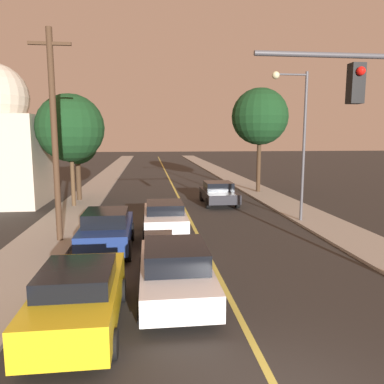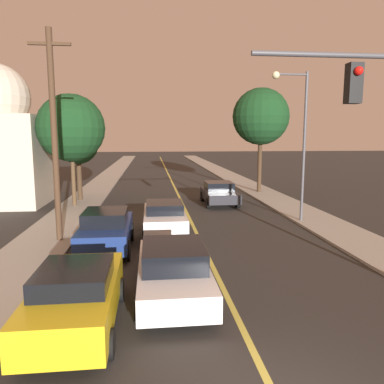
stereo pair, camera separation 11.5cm
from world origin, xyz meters
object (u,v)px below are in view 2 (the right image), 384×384
Objects in this scene: car_near_lane_front at (173,269)px; tree_right_near at (261,117)px; car_outer_lane_second at (106,230)px; tree_left_far at (71,128)px; car_far_oncoming at (219,193)px; utility_pole_left at (54,134)px; car_outer_lane_front at (77,296)px; streetlamp_right at (297,127)px; tree_left_near at (78,144)px; car_near_lane_second at (164,218)px.

tree_right_near reaches higher than car_near_lane_front.
car_outer_lane_second is 10.37m from tree_left_far.
car_far_oncoming is at bearing 74.45° from car_near_lane_front.
utility_pole_left reaches higher than tree_right_near.
car_outer_lane_front is 13.56m from streetlamp_right.
tree_left_far is at bearing 111.17° from car_near_lane_front.
utility_pole_left is at bearing 127.16° from car_near_lane_front.
tree_left_near is at bearing 108.62° from car_near_lane_front.
tree_right_near is (12.85, 4.34, 0.95)m from tree_left_far.
streetlamp_right is at bearing 47.27° from car_outer_lane_front.
utility_pole_left is (-8.06, -7.83, 3.68)m from car_far_oncoming.
utility_pole_left reaches higher than car_outer_lane_front.
car_outer_lane_front is (-2.27, -7.72, -0.02)m from car_near_lane_second.
car_near_lane_second is at bearing -123.41° from tree_right_near.
car_far_oncoming is at bearing 56.68° from car_outer_lane_second.
car_outer_lane_front is at bearing 68.11° from car_far_oncoming.
car_near_lane_second is 11.18m from tree_left_near.
tree_right_near is (7.64, 11.58, 4.94)m from car_near_lane_second.
car_outer_lane_front is at bearing -78.84° from tree_left_far.
tree_left_near is 0.65× the size of tree_right_near.
streetlamp_right reaches higher than car_near_lane_front.
streetlamp_right is at bearing -24.78° from tree_left_far.
tree_right_near is (1.10, 9.77, 0.98)m from streetlamp_right.
tree_right_near reaches higher than car_outer_lane_second.
car_far_oncoming is at bearing 44.14° from utility_pole_left.
car_near_lane_second reaches higher than car_far_oncoming.
car_near_lane_front is 0.60× the size of tree_right_near.
car_near_lane_second is 7.85m from streetlamp_right.
utility_pole_left reaches higher than streetlamp_right.
streetlamp_right is at bearing 116.92° from car_far_oncoming.
tree_right_near is at bearing -132.02° from car_far_oncoming.
car_near_lane_second is 0.58× the size of streetlamp_right.
car_far_oncoming is 7.65m from tree_right_near.
car_far_oncoming is 11.83m from utility_pole_left.
car_far_oncoming is 9.85m from tree_left_far.
car_outer_lane_second is 12.05m from tree_left_near.
streetlamp_right is (8.80, 9.53, 3.98)m from car_outer_lane_front.
tree_right_near reaches higher than tree_left_near.
car_outer_lane_front is 1.01× the size of car_far_oncoming.
car_far_oncoming is 7.33m from streetlamp_right.
car_outer_lane_second reaches higher than car_near_lane_second.
tree_left_far is (-11.75, 5.42, 0.03)m from streetlamp_right.
tree_right_near is at bearing 53.68° from car_outer_lane_second.
tree_left_near is (-5.27, 15.63, 3.03)m from car_near_lane_front.
car_far_oncoming is at bearing 116.92° from streetlamp_right.
car_outer_lane_second is 0.54× the size of tree_right_near.
utility_pole_left reaches higher than tree_left_near.
car_far_oncoming is at bearing 68.11° from car_outer_lane_front.
car_near_lane_front is 1.12× the size of car_far_oncoming.
car_outer_lane_front is 0.58× the size of streetlamp_right.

